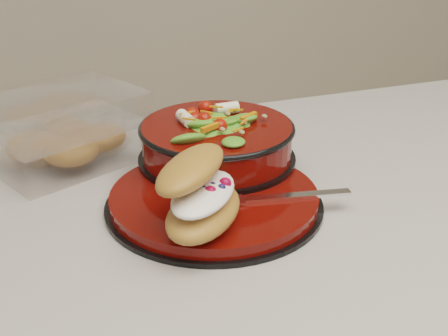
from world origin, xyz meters
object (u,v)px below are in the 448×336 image
object	(u,v)px
salad_bowl	(217,137)
fork	(275,197)
dinner_plate	(215,200)
croissant	(202,193)
pastry_box	(66,132)

from	to	relation	value
salad_bowl	fork	world-z (taller)	salad_bowl
dinner_plate	salad_bowl	bearing A→B (deg)	68.91
dinner_plate	croissant	world-z (taller)	croissant
salad_bowl	fork	distance (m)	0.13
dinner_plate	croissant	xyz separation A→B (m)	(-0.04, -0.06, 0.05)
salad_bowl	croissant	xyz separation A→B (m)	(-0.07, -0.15, 0.00)
salad_bowl	fork	xyz separation A→B (m)	(0.03, -0.13, -0.03)
dinner_plate	fork	bearing A→B (deg)	-32.94
dinner_plate	salad_bowl	distance (m)	0.10
fork	pastry_box	distance (m)	0.31
croissant	pastry_box	distance (m)	0.28
croissant	fork	size ratio (longest dim) A/B	0.94
dinner_plate	pastry_box	world-z (taller)	pastry_box
salad_bowl	croissant	world-z (taller)	salad_bowl
pastry_box	fork	bearing A→B (deg)	-72.29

